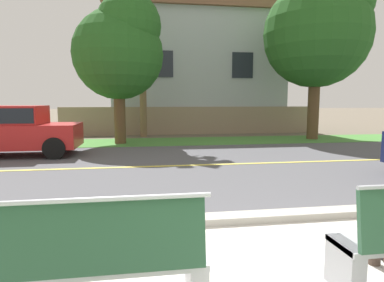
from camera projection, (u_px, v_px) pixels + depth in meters
The scene contains 11 objects.
ground_plane at pixel (177, 156), 10.11m from camera, with size 140.00×140.00×0.00m, color #665B4C.
curb_edge at pixel (222, 219), 4.56m from camera, with size 44.00×0.30×0.11m, color #ADA89E.
street_asphalt at pixel (183, 166), 8.64m from camera, with size 52.00×8.00×0.01m, color #515156.
road_centre_line at pixel (183, 165), 8.64m from camera, with size 48.00×0.14×0.01m, color #E0CC4C.
far_verge_grass at pixel (167, 142), 13.82m from camera, with size 48.00×2.80×0.02m, color #478438.
bench_left at pixel (81, 264), 2.47m from camera, with size 1.91×0.48×1.01m.
car_red_near at pixel (5, 128), 10.10m from camera, with size 4.30×1.86×1.54m.
shade_tree_far_left at pixel (121, 47), 12.72m from camera, with size 3.48×3.48×5.74m.
shade_tree_left at pixel (321, 26), 14.17m from camera, with size 4.53×4.53×7.48m.
garden_wall at pixel (192, 120), 17.02m from camera, with size 13.00×0.36×1.40m, color gray.
house_across_street at pixel (193, 70), 19.91m from camera, with size 9.94×6.91×7.00m.
Camera 1 is at (-1.09, -1.94, 1.66)m, focal length 31.06 mm.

